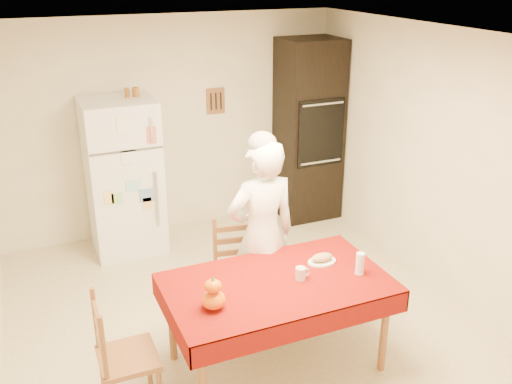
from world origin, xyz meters
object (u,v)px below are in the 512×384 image
dining_table (277,290)px  chair_left (118,353)px  refrigerator (124,177)px  seated_woman (262,236)px  wine_glass (360,263)px  bread_plate (322,262)px  pumpkin_lower (213,300)px  oven_cabinet (309,131)px  chair_far (238,267)px  coffee_mug (301,274)px

dining_table → chair_left: bearing=-178.0°
refrigerator → seated_woman: size_ratio=0.99×
wine_glass → bread_plate: 0.33m
seated_woman → pumpkin_lower: size_ratio=9.83×
dining_table → chair_left: (-1.23, -0.04, -0.18)m
oven_cabinet → seated_woman: oven_cabinet is taller
dining_table → wine_glass: bearing=-12.1°
chair_far → pumpkin_lower: 1.08m
chair_far → chair_left: 1.43m
seated_woman → oven_cabinet: bearing=-128.2°
dining_table → seated_woman: bearing=77.5°
seated_woman → bread_plate: bearing=124.2°
dining_table → pumpkin_lower: (-0.56, -0.14, 0.13)m
wine_glass → refrigerator: bearing=116.6°
chair_left → pumpkin_lower: 0.75m
chair_far → chair_left: bearing=-136.1°
refrigerator → oven_cabinet: oven_cabinet is taller
refrigerator → oven_cabinet: 2.29m
oven_cabinet → pumpkin_lower: size_ratio=12.60×
chair_left → pumpkin_lower: (0.67, -0.10, 0.32)m
refrigerator → wine_glass: 2.94m
chair_far → wine_glass: 1.16m
oven_cabinet → wine_glass: (-0.97, -2.68, -0.25)m
dining_table → seated_woman: 0.62m
chair_left → refrigerator: bearing=-11.8°
oven_cabinet → coffee_mug: bearing=-119.0°
oven_cabinet → chair_far: (-1.64, -1.79, -0.59)m
refrigerator → dining_table: refrigerator is taller
dining_table → chair_far: chair_far is taller
chair_left → bread_plate: 1.72m
refrigerator → chair_far: bearing=-69.9°
dining_table → pumpkin_lower: pumpkin_lower is taller
dining_table → bread_plate: bearing=15.3°
oven_cabinet → bread_plate: (-1.15, -2.41, -0.33)m
wine_glass → pumpkin_lower: bearing=-179.9°
refrigerator → oven_cabinet: bearing=1.2°
bread_plate → refrigerator: bearing=115.5°
chair_left → seated_woman: 1.54m
pumpkin_lower → bread_plate: (1.01, 0.27, -0.06)m
refrigerator → chair_left: bearing=-102.5°
chair_far → coffee_mug: bearing=-64.2°
pumpkin_lower → wine_glass: (1.20, 0.00, 0.02)m
refrigerator → bread_plate: bearing=-64.5°
oven_cabinet → seated_woman: size_ratio=1.28×
wine_glass → chair_far: bearing=127.5°
seated_woman → pumpkin_lower: 1.00m
seated_woman → pumpkin_lower: bearing=45.5°
refrigerator → coffee_mug: refrigerator is taller
seated_woman → coffee_mug: size_ratio=17.15×
refrigerator → seated_woman: bearing=-67.2°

